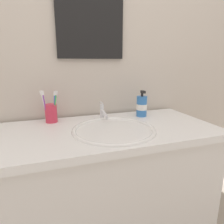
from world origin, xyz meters
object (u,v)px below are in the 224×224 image
at_px(faucet, 103,112).
at_px(toothbrush_green, 55,104).
at_px(toothbrush_cup, 51,113).
at_px(soap_dispenser, 142,106).
at_px(toothbrush_white, 44,104).
at_px(wall_mirror, 90,15).
at_px(toothbrush_purple, 45,105).
at_px(toothbrush_blue, 55,105).

xyz_separation_m(faucet, toothbrush_green, (-0.28, 0.02, 0.06)).
distance_m(faucet, toothbrush_cup, 0.31).
bearing_deg(soap_dispenser, toothbrush_green, 177.10).
distance_m(toothbrush_white, wall_mirror, 0.60).
relative_size(toothbrush_green, toothbrush_white, 1.01).
xyz_separation_m(toothbrush_cup, soap_dispenser, (0.56, -0.05, 0.01)).
xyz_separation_m(toothbrush_white, soap_dispenser, (0.60, -0.07, -0.04)).
distance_m(toothbrush_cup, wall_mirror, 0.63).
distance_m(toothbrush_purple, soap_dispenser, 0.60).
bearing_deg(wall_mirror, soap_dispenser, -25.03).
relative_size(toothbrush_purple, toothbrush_blue, 1.03).
distance_m(toothbrush_cup, toothbrush_green, 0.06).
bearing_deg(toothbrush_purple, toothbrush_green, -7.13).
bearing_deg(toothbrush_purple, faucet, -4.71).
height_order(toothbrush_green, toothbrush_blue, toothbrush_green).
bearing_deg(faucet, toothbrush_cup, 171.91).
relative_size(faucet, wall_mirror, 0.29).
bearing_deg(toothbrush_cup, faucet, -8.09).
height_order(toothbrush_blue, toothbrush_white, toothbrush_white).
bearing_deg(faucet, wall_mirror, 104.60).
height_order(faucet, toothbrush_blue, toothbrush_blue).
xyz_separation_m(toothbrush_cup, toothbrush_blue, (0.02, -0.01, 0.05)).
bearing_deg(toothbrush_purple, soap_dispenser, -3.30).
relative_size(faucet, toothbrush_white, 0.81).
bearing_deg(faucet, toothbrush_green, 175.77).
bearing_deg(faucet, toothbrush_blue, 174.13).
bearing_deg(toothbrush_blue, faucet, -5.87).
relative_size(toothbrush_blue, wall_mirror, 0.35).
bearing_deg(toothbrush_blue, toothbrush_white, 151.65).
distance_m(toothbrush_blue, toothbrush_white, 0.07).
distance_m(faucet, toothbrush_purple, 0.34).
bearing_deg(wall_mirror, toothbrush_blue, -157.47).
xyz_separation_m(faucet, toothbrush_white, (-0.34, 0.06, 0.06)).
relative_size(toothbrush_white, wall_mirror, 0.36).
bearing_deg(wall_mirror, toothbrush_green, -155.67).
bearing_deg(wall_mirror, toothbrush_white, -166.92).
bearing_deg(toothbrush_white, toothbrush_blue, -28.35).
xyz_separation_m(toothbrush_green, toothbrush_white, (-0.06, 0.04, -0.00)).
relative_size(toothbrush_blue, toothbrush_white, 0.99).
bearing_deg(toothbrush_white, faucet, -10.09).
distance_m(toothbrush_cup, toothbrush_purple, 0.07).
distance_m(faucet, soap_dispenser, 0.26).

